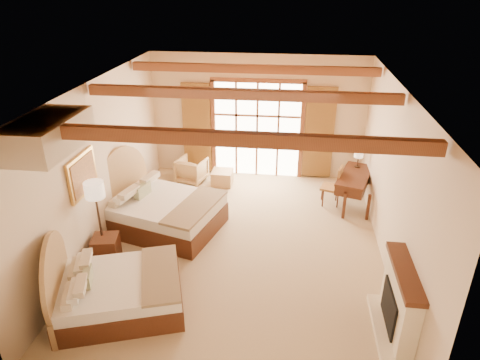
% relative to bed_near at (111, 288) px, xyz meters
% --- Properties ---
extents(floor, '(7.00, 7.00, 0.00)m').
position_rel_bed_near_xyz_m(floor, '(1.84, 2.03, -0.39)').
color(floor, tan).
rests_on(floor, ground).
extents(wall_back, '(5.50, 0.00, 5.50)m').
position_rel_bed_near_xyz_m(wall_back, '(1.84, 5.53, 1.21)').
color(wall_back, beige).
rests_on(wall_back, ground).
extents(wall_left, '(0.00, 7.00, 7.00)m').
position_rel_bed_near_xyz_m(wall_left, '(-0.91, 2.03, 1.21)').
color(wall_left, beige).
rests_on(wall_left, ground).
extents(wall_right, '(0.00, 7.00, 7.00)m').
position_rel_bed_near_xyz_m(wall_right, '(4.59, 2.03, 1.21)').
color(wall_right, beige).
rests_on(wall_right, ground).
extents(ceiling, '(7.00, 7.00, 0.00)m').
position_rel_bed_near_xyz_m(ceiling, '(1.84, 2.03, 2.81)').
color(ceiling, '#BC6E34').
rests_on(ceiling, ground).
extents(ceiling_beams, '(5.39, 4.60, 0.18)m').
position_rel_bed_near_xyz_m(ceiling_beams, '(1.84, 2.03, 2.69)').
color(ceiling_beams, brown).
rests_on(ceiling_beams, ceiling).
extents(french_doors, '(3.95, 0.08, 2.60)m').
position_rel_bed_near_xyz_m(french_doors, '(1.84, 5.47, 0.86)').
color(french_doors, white).
rests_on(french_doors, ground).
extents(fireplace, '(0.46, 1.40, 1.16)m').
position_rel_bed_near_xyz_m(fireplace, '(4.43, 0.03, 0.13)').
color(fireplace, beige).
rests_on(fireplace, ground).
extents(painting, '(0.06, 0.95, 0.75)m').
position_rel_bed_near_xyz_m(painting, '(-0.87, 1.28, 1.36)').
color(painting, gold).
rests_on(painting, wall_left).
extents(canopy_valance, '(0.70, 1.40, 0.45)m').
position_rel_bed_near_xyz_m(canopy_valance, '(-0.56, 0.03, 2.56)').
color(canopy_valance, beige).
rests_on(canopy_valance, ceiling).
extents(bed_near, '(2.37, 1.99, 1.27)m').
position_rel_bed_near_xyz_m(bed_near, '(0.00, 0.00, 0.00)').
color(bed_near, '#4E2516').
rests_on(bed_near, floor).
extents(bed_far, '(2.64, 2.21, 1.46)m').
position_rel_bed_near_xyz_m(bed_far, '(-0.01, 2.49, 0.06)').
color(bed_far, '#4E2516').
rests_on(bed_far, floor).
extents(nightstand, '(0.54, 0.54, 0.55)m').
position_rel_bed_near_xyz_m(nightstand, '(-0.59, 1.16, -0.11)').
color(nightstand, '#4E2516').
rests_on(nightstand, floor).
extents(floor_lamp, '(0.35, 0.35, 1.64)m').
position_rel_bed_near_xyz_m(floor_lamp, '(-0.66, 1.22, 1.01)').
color(floor_lamp, '#34241B').
rests_on(floor_lamp, floor).
extents(armchair, '(0.84, 0.85, 0.64)m').
position_rel_bed_near_xyz_m(armchair, '(0.20, 4.82, -0.07)').
color(armchair, tan).
rests_on(armchair, floor).
extents(ottoman, '(0.52, 0.52, 0.38)m').
position_rel_bed_near_xyz_m(ottoman, '(1.02, 4.73, -0.20)').
color(ottoman, '#A78656').
rests_on(ottoman, floor).
extents(desk, '(1.03, 1.57, 0.78)m').
position_rel_bed_near_xyz_m(desk, '(4.24, 4.05, 0.03)').
color(desk, '#4E2516').
rests_on(desk, floor).
extents(desk_chair, '(0.53, 0.53, 0.96)m').
position_rel_bed_near_xyz_m(desk_chair, '(3.74, 4.02, -0.09)').
color(desk_chair, olive).
rests_on(desk_chair, floor).
extents(desk_lamp, '(0.21, 0.21, 0.43)m').
position_rel_bed_near_xyz_m(desk_lamp, '(4.33, 4.48, 0.72)').
color(desk_lamp, '#34241B').
rests_on(desk_lamp, desk).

